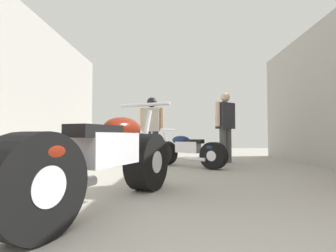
{
  "coord_description": "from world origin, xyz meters",
  "views": [
    {
      "loc": [
        -0.15,
        0.08,
        0.67
      ],
      "look_at": [
        -0.25,
        3.95,
        0.82
      ],
      "focal_mm": 26.33,
      "sensor_mm": 36.0,
      "label": 1
    }
  ],
  "objects_px": {
    "motorcycle_maroon_cruiser": "(106,161)",
    "mechanic_in_blue": "(225,123)",
    "mechanic_with_helmet": "(152,123)",
    "motorcycle_black_naked": "(189,151)"
  },
  "relations": [
    {
      "from": "motorcycle_black_naked",
      "to": "mechanic_with_helmet",
      "type": "bearing_deg",
      "value": 135.27
    },
    {
      "from": "motorcycle_maroon_cruiser",
      "to": "mechanic_with_helmet",
      "type": "bearing_deg",
      "value": 89.01
    },
    {
      "from": "motorcycle_maroon_cruiser",
      "to": "mechanic_in_blue",
      "type": "xyz_separation_m",
      "value": [
        1.89,
        3.84,
        0.55
      ]
    },
    {
      "from": "motorcycle_maroon_cruiser",
      "to": "mechanic_with_helmet",
      "type": "height_order",
      "value": "mechanic_with_helmet"
    },
    {
      "from": "motorcycle_maroon_cruiser",
      "to": "motorcycle_black_naked",
      "type": "distance_m",
      "value": 3.15
    },
    {
      "from": "mechanic_in_blue",
      "to": "mechanic_with_helmet",
      "type": "height_order",
      "value": "mechanic_in_blue"
    },
    {
      "from": "mechanic_with_helmet",
      "to": "motorcycle_maroon_cruiser",
      "type": "bearing_deg",
      "value": -90.99
    },
    {
      "from": "mechanic_in_blue",
      "to": "motorcycle_black_naked",
      "type": "bearing_deg",
      "value": -138.58
    },
    {
      "from": "mechanic_with_helmet",
      "to": "mechanic_in_blue",
      "type": "bearing_deg",
      "value": -1.33
    },
    {
      "from": "mechanic_in_blue",
      "to": "mechanic_with_helmet",
      "type": "xyz_separation_m",
      "value": [
        -1.83,
        0.04,
        -0.0
      ]
    }
  ]
}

